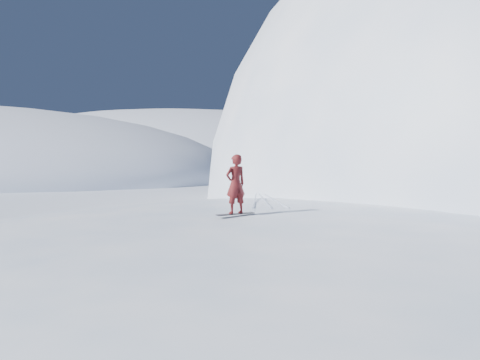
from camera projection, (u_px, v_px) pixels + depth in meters
The scene contains 8 objects.
ground at pixel (286, 291), 13.77m from camera, with size 400.00×400.00×0.00m, color white.
near_ridge at pixel (315, 268), 16.58m from camera, with size 36.00×28.00×4.80m, color white.
peak_shoulder at pixel (431, 214), 32.05m from camera, with size 28.00×24.00×18.00m, color white.
far_ridge_c at pixel (167, 171), 128.30m from camera, with size 140.00×90.00×36.00m, color white.
wind_bumps at pixel (273, 273), 15.94m from camera, with size 16.00×14.40×1.00m.
snowboard at pixel (236, 214), 14.37m from camera, with size 1.39×0.26×0.02m, color black.
snowboarder at pixel (236, 184), 14.32m from camera, with size 0.73×0.48×1.99m, color maroon.
board_tracks at pixel (265, 200), 19.06m from camera, with size 1.96×5.98×0.04m.
Camera 1 is at (0.54, -13.62, 4.34)m, focal length 32.00 mm.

